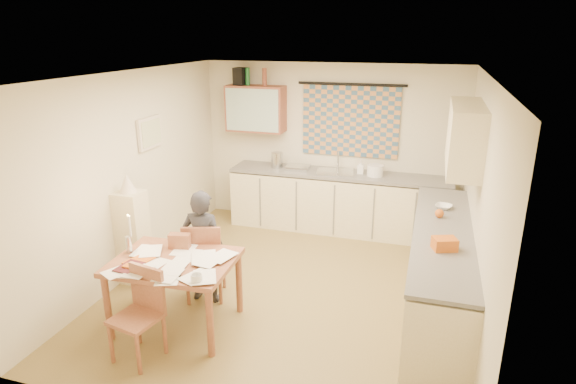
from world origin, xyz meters
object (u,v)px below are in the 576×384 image
(counter_back, at_px, (338,202))
(shelf_stand, at_px, (133,237))
(dining_table, at_px, (176,292))
(stove, at_px, (439,317))
(counter_right, at_px, (439,270))
(person, at_px, (203,246))
(chair_far, at_px, (206,274))

(counter_back, relative_size, shelf_stand, 2.86)
(counter_back, bearing_deg, dining_table, -110.01)
(counter_back, xyz_separation_m, stove, (1.49, -2.77, -0.02))
(stove, bearing_deg, counter_right, 90.00)
(person, bearing_deg, dining_table, 81.62)
(counter_back, bearing_deg, counter_right, -51.04)
(counter_right, bearing_deg, chair_far, -167.62)
(counter_back, height_order, stove, counter_back)
(stove, xyz_separation_m, shelf_stand, (-3.54, 0.47, 0.15))
(shelf_stand, bearing_deg, counter_right, 7.39)
(dining_table, bearing_deg, stove, 2.34)
(stove, height_order, shelf_stand, shelf_stand)
(shelf_stand, bearing_deg, chair_far, -5.76)
(dining_table, distance_m, shelf_stand, 1.20)
(counter_right, xyz_separation_m, person, (-2.54, -0.60, 0.21))
(person, distance_m, shelf_stand, 1.02)
(dining_table, bearing_deg, shelf_stand, 141.36)
(dining_table, relative_size, chair_far, 1.32)
(counter_right, distance_m, stove, 0.93)
(counter_back, relative_size, counter_right, 1.12)
(counter_right, xyz_separation_m, chair_far, (-2.55, -0.56, -0.16))
(stove, relative_size, shelf_stand, 0.74)
(counter_right, distance_m, shelf_stand, 3.57)
(counter_right, relative_size, chair_far, 3.14)
(counter_right, height_order, chair_far, chair_far)
(chair_far, bearing_deg, stove, 153.71)
(shelf_stand, bearing_deg, counter_back, 48.40)
(stove, distance_m, shelf_stand, 3.57)
(counter_back, height_order, chair_far, chair_far)
(counter_right, relative_size, person, 2.25)
(counter_right, bearing_deg, dining_table, -155.96)
(counter_back, xyz_separation_m, chair_far, (-1.05, -2.41, -0.16))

